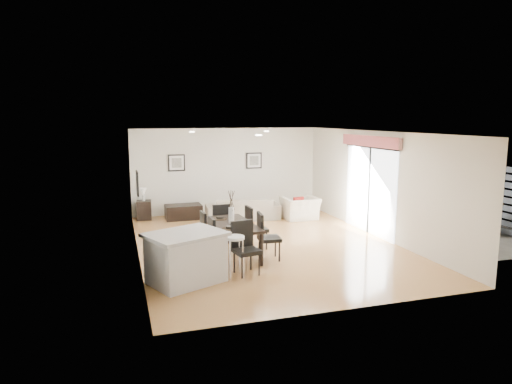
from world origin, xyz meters
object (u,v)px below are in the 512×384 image
object	(u,v)px
dining_chair_wnear	(207,239)
dining_chair_wfar	(199,231)
armchair	(300,208)
coffee_table	(183,212)
dining_table	(231,227)
bar_stool	(235,242)
dining_chair_foot	(220,221)
side_table	(144,210)
dining_chair_head	(245,244)
dining_chair_enear	(265,234)
kitchen_island	(186,257)
sofa	(243,209)
dining_chair_efar	(253,225)

from	to	relation	value
dining_chair_wnear	dining_chair_wfar	distance (m)	0.91
armchair	coffee_table	world-z (taller)	armchair
dining_table	bar_stool	world-z (taller)	bar_stool
dining_chair_foot	coffee_table	distance (m)	3.04
dining_chair_wnear	dining_chair_wfar	size ratio (longest dim) A/B	1.07
bar_stool	armchair	bearing A→B (deg)	53.95
armchair	dining_chair_wfar	size ratio (longest dim) A/B	1.09
coffee_table	side_table	size ratio (longest dim) A/B	1.89
dining_chair_wfar	dining_chair_head	distance (m)	1.69
dining_chair_head	coffee_table	xyz separation A→B (m)	(-0.46, 5.21, -0.37)
armchair	dining_chair_wnear	size ratio (longest dim) A/B	1.02
dining_chair_wnear	dining_chair_foot	xyz separation A→B (m)	(0.64, 1.57, -0.01)
dining_chair_enear	bar_stool	size ratio (longest dim) A/B	1.28
coffee_table	dining_chair_wfar	bearing A→B (deg)	-93.50
dining_chair_wnear	kitchen_island	world-z (taller)	dining_chair_wnear
side_table	bar_stool	size ratio (longest dim) A/B	0.70
armchair	kitchen_island	world-z (taller)	kitchen_island
dining_chair_enear	coffee_table	world-z (taller)	dining_chair_enear
armchair	dining_chair_head	distance (m)	5.06
dining_chair_wfar	kitchen_island	size ratio (longest dim) A/B	0.57
sofa	coffee_table	size ratio (longest dim) A/B	2.04
kitchen_island	dining_chair_wfar	bearing A→B (deg)	48.77
dining_chair_wfar	coffee_table	world-z (taller)	dining_chair_wfar
dining_chair_wnear	dining_chair_efar	size ratio (longest dim) A/B	1.00
dining_chair_efar	coffee_table	size ratio (longest dim) A/B	0.93
side_table	bar_stool	world-z (taller)	bar_stool
dining_chair_efar	bar_stool	bearing A→B (deg)	150.56
dining_chair_head	side_table	xyz separation A→B (m)	(-1.60, 5.49, -0.30)
dining_chair_efar	dining_chair_head	size ratio (longest dim) A/B	0.97
dining_chair_enear	dining_chair_wfar	bearing A→B (deg)	60.81
coffee_table	side_table	distance (m)	1.17
dining_chair_wfar	bar_stool	world-z (taller)	dining_chair_wfar
dining_chair_wfar	coffee_table	size ratio (longest dim) A/B	0.88
dining_chair_wnear	bar_stool	world-z (taller)	dining_chair_wnear
dining_table	dining_chair_efar	world-z (taller)	dining_chair_efar
sofa	dining_chair_foot	xyz separation A→B (m)	(-1.23, -2.41, 0.23)
sofa	dining_chair_foot	distance (m)	2.71
dining_chair_foot	dining_chair_efar	bearing A→B (deg)	129.92
dining_chair_wfar	kitchen_island	bearing A→B (deg)	-20.90
dining_chair_head	dining_chair_wfar	bearing A→B (deg)	101.63
bar_stool	dining_chair_wnear	bearing A→B (deg)	114.00
sofa	coffee_table	world-z (taller)	sofa
armchair	dining_chair_head	xyz separation A→B (m)	(-2.90, -4.14, 0.25)
sofa	dining_chair_wnear	world-z (taller)	dining_chair_wnear
dining_table	dining_chair_foot	xyz separation A→B (m)	(0.00, 1.12, -0.13)
dining_chair_wfar	bar_stool	size ratio (longest dim) A/B	1.16
dining_chair_head	dining_chair_enear	bearing A→B (deg)	35.96
dining_chair_head	bar_stool	size ratio (longest dim) A/B	1.29
dining_chair_wfar	dining_chair_enear	xyz separation A→B (m)	(1.27, -0.90, 0.05)
armchair	kitchen_island	xyz separation A→B (m)	(-4.08, -4.32, 0.15)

